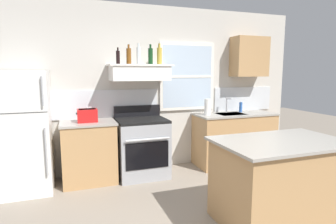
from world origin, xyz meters
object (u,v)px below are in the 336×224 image
object	(u,v)px
refrigerator	(23,132)
bottle_clear_tall	(139,55)
bottle_balsamic_dark	(118,57)
bottle_amber_wine	(129,56)
paper_towel_roll	(208,107)
bottle_champagne_gold_foil	(159,56)
dish_soap_bottle	(241,107)
kitchen_island	(280,181)
toaster	(87,115)
stove_range	(142,147)
bottle_dark_green_wine	(150,56)

from	to	relation	value
refrigerator	bottle_clear_tall	bearing A→B (deg)	4.05
bottle_balsamic_dark	bottle_amber_wine	distance (m)	0.16
bottle_clear_tall	paper_towel_roll	world-z (taller)	bottle_clear_tall
bottle_clear_tall	bottle_champagne_gold_foil	size ratio (longest dim) A/B	0.99
dish_soap_bottle	kitchen_island	distance (m)	2.19
paper_towel_roll	kitchen_island	distance (m)	1.96
toaster	bottle_champagne_gold_foil	world-z (taller)	bottle_champagne_gold_foil
bottle_clear_tall	dish_soap_bottle	world-z (taller)	bottle_clear_tall
refrigerator	bottle_amber_wine	xyz separation A→B (m)	(1.48, 0.07, 1.04)
kitchen_island	dish_soap_bottle	bearing A→B (deg)	67.81
toaster	bottle_balsamic_dark	size ratio (longest dim) A/B	1.21
dish_soap_bottle	stove_range	bearing A→B (deg)	-175.82
bottle_balsamic_dark	bottle_dark_green_wine	distance (m)	0.50
dish_soap_bottle	refrigerator	bearing A→B (deg)	-177.40
toaster	bottle_champagne_gold_foil	bearing A→B (deg)	4.76
stove_range	bottle_champagne_gold_foil	xyz separation A→B (m)	(0.33, 0.11, 1.42)
bottle_dark_green_wine	bottle_balsamic_dark	bearing A→B (deg)	179.15
bottle_balsamic_dark	paper_towel_roll	size ratio (longest dim) A/B	0.91
refrigerator	paper_towel_roll	world-z (taller)	refrigerator
bottle_dark_green_wine	bottle_champagne_gold_foil	xyz separation A→B (m)	(0.16, 0.06, 0.01)
bottle_balsamic_dark	bottle_champagne_gold_foil	xyz separation A→B (m)	(0.66, 0.05, 0.03)
paper_towel_roll	bottle_balsamic_dark	bearing A→B (deg)	179.21
paper_towel_roll	dish_soap_bottle	xyz separation A→B (m)	(0.72, 0.10, -0.04)
bottle_balsamic_dark	dish_soap_bottle	size ratio (longest dim) A/B	1.36
bottle_amber_wine	toaster	bearing A→B (deg)	-177.11
stove_range	dish_soap_bottle	world-z (taller)	same
refrigerator	dish_soap_bottle	distance (m)	3.54
bottle_balsamic_dark	bottle_dark_green_wine	size ratio (longest dim) A/B	0.80
bottle_champagne_gold_foil	bottle_dark_green_wine	bearing A→B (deg)	-159.57
refrigerator	bottle_dark_green_wine	xyz separation A→B (m)	(1.82, 0.07, 1.04)
bottle_amber_wine	bottle_clear_tall	size ratio (longest dim) A/B	0.91
kitchen_island	refrigerator	bearing A→B (deg)	146.46
stove_range	bottle_amber_wine	world-z (taller)	bottle_amber_wine
refrigerator	bottle_dark_green_wine	world-z (taller)	bottle_dark_green_wine
paper_towel_roll	kitchen_island	world-z (taller)	paper_towel_roll
bottle_dark_green_wine	kitchen_island	world-z (taller)	bottle_dark_green_wine
bottle_clear_tall	bottle_dark_green_wine	bearing A→B (deg)	-13.70
bottle_balsamic_dark	kitchen_island	distance (m)	2.74
bottle_dark_green_wine	stove_range	bearing A→B (deg)	-163.18
toaster	kitchen_island	distance (m)	2.69
bottle_clear_tall	dish_soap_bottle	distance (m)	2.08
bottle_dark_green_wine	refrigerator	bearing A→B (deg)	-177.69
stove_range	bottle_amber_wine	size ratio (longest dim) A/B	3.73
toaster	stove_range	bearing A→B (deg)	-1.19
refrigerator	stove_range	world-z (taller)	refrigerator
refrigerator	toaster	world-z (taller)	refrigerator
bottle_balsamic_dark	bottle_dark_green_wine	bearing A→B (deg)	-0.85
bottle_amber_wine	paper_towel_roll	distance (m)	1.56
refrigerator	bottle_dark_green_wine	size ratio (longest dim) A/B	5.44
toaster	paper_towel_roll	world-z (taller)	paper_towel_roll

